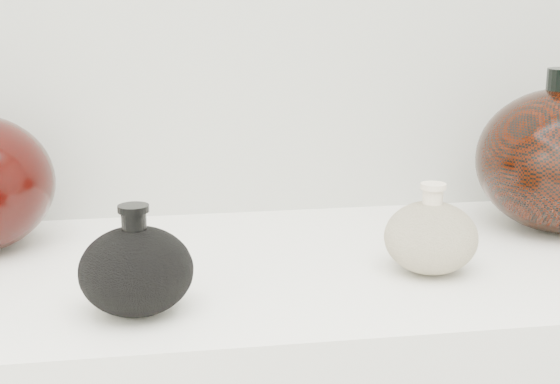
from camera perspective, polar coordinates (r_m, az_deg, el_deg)
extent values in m
cube|color=white|center=(1.03, -0.47, -5.93)|extent=(1.20, 0.50, 0.03)
ellipsoid|color=black|center=(0.86, -10.47, -5.70)|extent=(0.16, 0.16, 0.10)
cylinder|color=black|center=(0.85, -10.63, -2.14)|extent=(0.04, 0.04, 0.03)
cylinder|color=black|center=(0.84, -10.68, -1.19)|extent=(0.04, 0.04, 0.01)
ellipsoid|color=beige|center=(0.99, 10.97, -3.29)|extent=(0.13, 0.13, 0.09)
cylinder|color=beige|center=(0.98, 11.11, -0.36)|extent=(0.03, 0.03, 0.03)
cylinder|color=beige|center=(0.98, 11.15, 0.42)|extent=(0.03, 0.03, 0.01)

